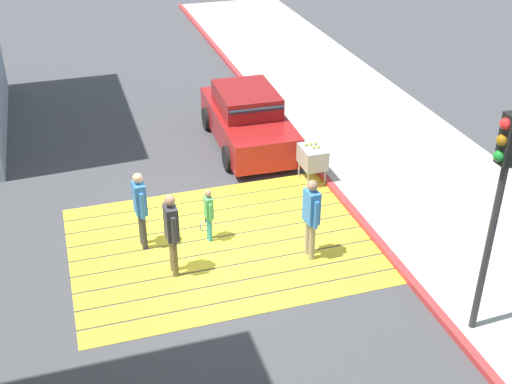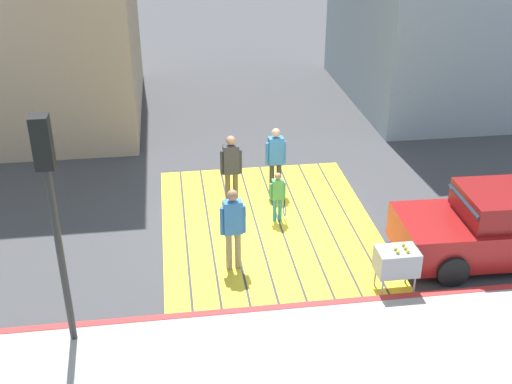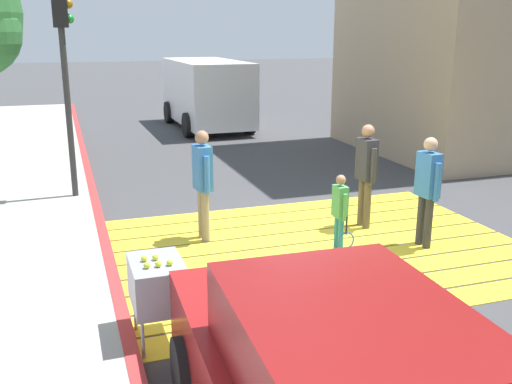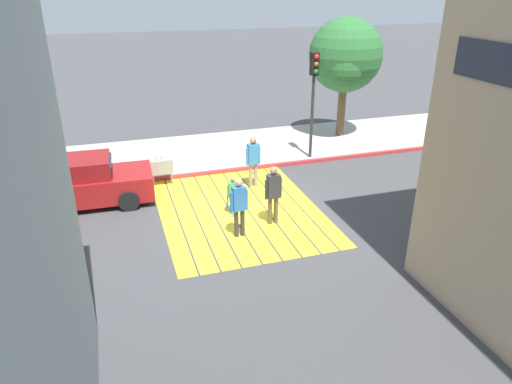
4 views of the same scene
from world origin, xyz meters
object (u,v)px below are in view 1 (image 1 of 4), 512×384
Objects in this scene: car_parked_near_curb at (248,120)px; tennis_ball_cart at (312,157)px; pedestrian_adult_side at (140,205)px; pedestrian_child_with_racket at (209,212)px; pedestrian_adult_lead at (311,213)px; traffic_light_corner at (500,184)px; pedestrian_adult_trailing at (172,229)px.

tennis_ball_cart is (-0.90, 2.59, -0.04)m from car_parked_near_curb.
pedestrian_adult_side reaches higher than pedestrian_child_with_racket.
pedestrian_adult_side is at bearing 49.41° from car_parked_near_curb.
pedestrian_child_with_racket is at bearing -34.00° from pedestrian_adult_lead.
traffic_light_corner is at bearing 100.33° from car_parked_near_curb.
tennis_ball_cart is at bearing -83.62° from traffic_light_corner.
pedestrian_adult_trailing is at bearing -34.88° from traffic_light_corner.
pedestrian_child_with_racket is at bearing 30.06° from tennis_ball_cart.
tennis_ball_cart is at bearing -145.71° from pedestrian_adult_trailing.
traffic_light_corner is 4.17× the size of tennis_ball_cart.
pedestrian_adult_side is at bearing -69.25° from pedestrian_adult_trailing.
car_parked_near_curb is 3.49× the size of pedestrian_child_with_racket.
pedestrian_adult_lead reaches higher than car_parked_near_curb.
car_parked_near_curb is 5.65m from pedestrian_adult_lead.
pedestrian_adult_lead is 2.26m from pedestrian_child_with_racket.
pedestrian_adult_side is (3.26, -1.43, -0.03)m from pedestrian_adult_lead.
pedestrian_adult_trailing is at bearing 34.29° from tennis_ball_cart.
pedestrian_adult_side is (4.50, 1.61, 0.34)m from tennis_ball_cart.
tennis_ball_cart is at bearing -160.32° from pedestrian_adult_side.
pedestrian_adult_lead is at bearing 156.33° from pedestrian_adult_side.
traffic_light_corner is at bearing 131.37° from pedestrian_child_with_racket.
pedestrian_adult_lead is at bearing -57.66° from traffic_light_corner.
traffic_light_corner is 6.54m from tennis_ball_cart.
car_parked_near_curb is 2.39× the size of pedestrian_adult_trailing.
pedestrian_child_with_racket is at bearing 172.69° from pedestrian_adult_side.
pedestrian_adult_trailing is 1.24m from pedestrian_adult_side.
pedestrian_child_with_racket is (3.09, 1.79, 0.00)m from tennis_ball_cart.
pedestrian_adult_lead is at bearing 174.55° from pedestrian_adult_trailing.
traffic_light_corner is at bearing 139.25° from pedestrian_adult_side.
pedestrian_adult_trailing is 1.42m from pedestrian_child_with_racket.
traffic_light_corner is at bearing 145.12° from pedestrian_adult_trailing.
pedestrian_adult_side is at bearing -40.75° from traffic_light_corner.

